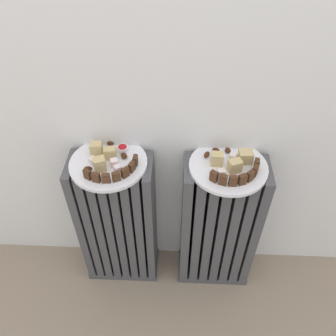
{
  "coord_description": "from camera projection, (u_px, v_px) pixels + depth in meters",
  "views": [
    {
      "loc": [
        0.04,
        -0.56,
        1.47
      ],
      "look_at": [
        0.0,
        0.28,
        0.64
      ],
      "focal_mm": 37.92,
      "sensor_mm": 36.0,
      "label": 1
    }
  ],
  "objects": [
    {
      "name": "medjool_date_right_2",
      "position": [
        228.0,
        150.0,
        1.21
      ],
      "size": [
        0.02,
        0.03,
        0.02
      ],
      "primitive_type": "ellipsoid",
      "rotation": [
        0.0,
        0.0,
        1.82
      ],
      "color": "#3D1E0F",
      "rests_on": "plate_right"
    },
    {
      "name": "dark_cake_slice_left_3",
      "position": [
        116.0,
        177.0,
        1.1
      ],
      "size": [
        0.03,
        0.02,
        0.03
      ],
      "primitive_type": "cube",
      "rotation": [
        0.0,
        0.0,
        0.46
      ],
      "color": "#472B19",
      "rests_on": "plate_left"
    },
    {
      "name": "medjool_date_left_0",
      "position": [
        124.0,
        156.0,
        1.19
      ],
      "size": [
        0.03,
        0.03,
        0.01
      ],
      "primitive_type": "ellipsoid",
      "rotation": [
        0.0,
        0.0,
        2.13
      ],
      "color": "#3D1E0F",
      "rests_on": "plate_left"
    },
    {
      "name": "dark_cake_slice_left_0",
      "position": [
        87.0,
        174.0,
        1.11
      ],
      "size": [
        0.03,
        0.03,
        0.03
      ],
      "primitive_type": "cube",
      "rotation": [
        0.0,
        0.0,
        -0.57
      ],
      "color": "#472B19",
      "rests_on": "plate_left"
    },
    {
      "name": "marble_cake_slice_left_1",
      "position": [
        110.0,
        153.0,
        1.18
      ],
      "size": [
        0.04,
        0.03,
        0.04
      ],
      "primitive_type": "cube",
      "rotation": [
        0.0,
        0.0,
        0.13
      ],
      "color": "tan",
      "rests_on": "plate_left"
    },
    {
      "name": "dark_cake_slice_left_5",
      "position": [
        132.0,
        167.0,
        1.13
      ],
      "size": [
        0.02,
        0.03,
        0.03
      ],
      "primitive_type": "cube",
      "rotation": [
        0.0,
        0.0,
        1.15
      ],
      "color": "#472B19",
      "rests_on": "plate_left"
    },
    {
      "name": "dark_cake_slice_right_6",
      "position": [
        257.0,
        164.0,
        1.14
      ],
      "size": [
        0.02,
        0.03,
        0.04
      ],
      "primitive_type": "cube",
      "rotation": [
        0.0,
        0.0,
        1.45
      ],
      "color": "#472B19",
      "rests_on": "plate_right"
    },
    {
      "name": "plate_right",
      "position": [
        228.0,
        167.0,
        1.17
      ],
      "size": [
        0.26,
        0.26,
        0.01
      ],
      "primitive_type": "cylinder",
      "color": "white",
      "rests_on": "radiator_right"
    },
    {
      "name": "turkish_delight_left_0",
      "position": [
        93.0,
        161.0,
        1.16
      ],
      "size": [
        0.03,
        0.03,
        0.02
      ],
      "primitive_type": "cube",
      "rotation": [
        0.0,
        0.0,
        0.82
      ],
      "color": "white",
      "rests_on": "plate_left"
    },
    {
      "name": "turkish_delight_left_1",
      "position": [
        114.0,
        162.0,
        1.16
      ],
      "size": [
        0.03,
        0.03,
        0.02
      ],
      "primitive_type": "cube",
      "rotation": [
        0.0,
        0.0,
        0.36
      ],
      "color": "white",
      "rests_on": "plate_left"
    },
    {
      "name": "turkish_delight_right_1",
      "position": [
        233.0,
        157.0,
        1.18
      ],
      "size": [
        0.03,
        0.03,
        0.02
      ],
      "primitive_type": "cube",
      "rotation": [
        0.0,
        0.0,
        1.24
      ],
      "color": "white",
      "rests_on": "plate_right"
    },
    {
      "name": "marble_cake_slice_left_2",
      "position": [
        96.0,
        149.0,
        1.18
      ],
      "size": [
        0.04,
        0.03,
        0.05
      ],
      "primitive_type": "cube",
      "rotation": [
        0.0,
        0.0,
        0.04
      ],
      "color": "tan",
      "rests_on": "plate_left"
    },
    {
      "name": "fork",
      "position": [
        102.0,
        167.0,
        1.16
      ],
      "size": [
        0.02,
        0.11,
        0.0
      ],
      "color": "silver",
      "rests_on": "plate_left"
    },
    {
      "name": "dark_cake_slice_left_4",
      "position": [
        125.0,
        173.0,
        1.12
      ],
      "size": [
        0.03,
        0.03,
        0.03
      ],
      "primitive_type": "cube",
      "rotation": [
        0.0,
        0.0,
        0.8
      ],
      "color": "#472B19",
      "rests_on": "plate_left"
    },
    {
      "name": "dark_cake_slice_right_4",
      "position": [
        250.0,
        176.0,
        1.1
      ],
      "size": [
        0.03,
        0.03,
        0.04
      ],
      "primitive_type": "cube",
      "rotation": [
        0.0,
        0.0,
        0.75
      ],
      "color": "#472B19",
      "rests_on": "plate_right"
    },
    {
      "name": "medjool_date_left_3",
      "position": [
        99.0,
        146.0,
        1.22
      ],
      "size": [
        0.03,
        0.03,
        0.02
      ],
      "primitive_type": "ellipsoid",
      "rotation": [
        0.0,
        0.0,
        2.45
      ],
      "color": "#3D1E0F",
      "rests_on": "plate_left"
    },
    {
      "name": "turkish_delight_left_2",
      "position": [
        118.0,
        168.0,
        1.14
      ],
      "size": [
        0.03,
        0.03,
        0.02
      ],
      "primitive_type": "cube",
      "rotation": [
        0.0,
        0.0,
        0.59
      ],
      "color": "white",
      "rests_on": "plate_left"
    },
    {
      "name": "dark_cake_slice_right_0",
      "position": [
        214.0,
        176.0,
        1.1
      ],
      "size": [
        0.03,
        0.03,
        0.04
      ],
      "primitive_type": "cube",
      "rotation": [
        0.0,
        0.0,
        -0.64
      ],
      "color": "#472B19",
      "rests_on": "plate_right"
    },
    {
      "name": "marble_cake_slice_right_0",
      "position": [
        235.0,
        166.0,
        1.13
      ],
      "size": [
        0.05,
        0.04,
        0.04
      ],
      "primitive_type": "cube",
      "rotation": [
        0.0,
        0.0,
        0.36
      ],
      "color": "tan",
      "rests_on": "plate_right"
    },
    {
      "name": "turkish_delight_right_0",
      "position": [
        221.0,
        172.0,
        1.13
      ],
      "size": [
        0.02,
        0.02,
        0.02
      ],
      "primitive_type": "cube",
      "rotation": [
        0.0,
        0.0,
        0.12
      ],
      "color": "white",
      "rests_on": "plate_right"
    },
    {
      "name": "marble_cake_slice_right_1",
      "position": [
        245.0,
        157.0,
        1.16
      ],
      "size": [
        0.05,
        0.04,
        0.04
      ],
      "primitive_type": "cube",
      "rotation": [
        0.0,
        0.0,
        0.09
      ],
      "color": "tan",
      "rests_on": "plate_right"
    },
    {
      "name": "dark_cake_slice_left_2",
      "position": [
        106.0,
        178.0,
        1.1
      ],
      "size": [
        0.03,
        0.02,
        0.03
      ],
      "primitive_type": "cube",
      "rotation": [
        0.0,
        0.0,
        0.11
      ],
      "color": "#472B19",
      "rests_on": "plate_left"
    },
    {
      "name": "radiator_right",
      "position": [
        218.0,
        227.0,
        1.4
      ],
      "size": [
        0.3,
        0.15,
        0.65
      ],
      "color": "#47474C",
      "rests_on": "ground_plane"
    },
    {
      "name": "jam_bowl_left",
      "position": [
        123.0,
        149.0,
        1.21
      ],
      "size": [
        0.04,
        0.04,
        0.02
      ],
      "color": "white",
      "rests_on": "plate_left"
    },
    {
      "name": "marble_cake_slice_left_0",
      "position": [
        100.0,
        164.0,
        1.13
      ],
      "size": [
        0.05,
        0.04,
        0.05
      ],
      "primitive_type": "cube",
      "rotation": [
        0.0,
        0.0,
        0.37
      ],
      "color": "tan",
      "rests_on": "plate_left"
    },
    {
      "name": "dark_cake_slice_left_1",
      "position": [
        96.0,
        178.0,
        1.1
      ],
      "size": [
        0.03,
        0.02,
        0.03
      ],
      "primitive_type": "cube",
      "rotation": [
        0.0,
        0.0,
        -0.23
      ],
      "color": "#472B19",
      "rests_on": "plate_left"
    },
    {
      "name": "medjool_date_right_0",
      "position": [
        216.0,
        150.0,
        1.2
      ],
      "size": [
        0.03,
        0.02,
        0.02
      ],
      "primitive_type": "ellipsoid",
      "rotation": [
        0.0,
        0.0,
        2.86
      ],
      "color": "#3D1E0F",
      "rests_on": "plate_right"
    },
    {
      "name": "dark_cake_slice_right_2",
      "position": [
        233.0,
        181.0,
        1.09
      ],
      "size": [
        0.03,
        0.02,
        0.04
      ],
      "primitive_type": "cube",
      "rotation": [
        0.0,
        0.0,
        0.05
      ],
      "color": "#472B19",
      "rests_on": "plate_right"
    },
    {
      "name": "medjool_date_left_2",
      "position": [
        110.0,
        143.0,
        1.23
      ],
      "size": [
        0.03,
        0.02,
        0.02
      ],
      "primitive_type": "ellipsoid",
      "rotation": [
        0.0,
        0.0,
        3.03
      ],
      "color": "#3D1E0F",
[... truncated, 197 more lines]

